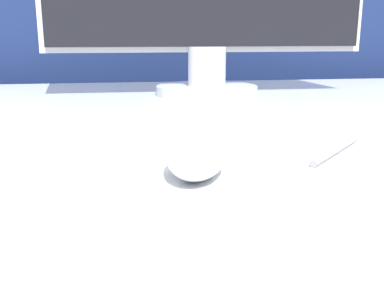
# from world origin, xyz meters

# --- Properties ---
(partition_panel) EXTENTS (5.00, 0.03, 1.27)m
(partition_panel) POSITION_xyz_m (0.00, 0.69, 0.63)
(partition_panel) COLOR navy
(partition_panel) RESTS_ON ground_plane
(computer_mouse_near) EXTENTS (0.08, 0.12, 0.04)m
(computer_mouse_near) POSITION_xyz_m (-0.04, -0.29, 0.74)
(computer_mouse_near) COLOR white
(computer_mouse_near) RESTS_ON desk
(keyboard) EXTENTS (0.39, 0.18, 0.02)m
(keyboard) POSITION_xyz_m (-0.03, -0.11, 0.73)
(keyboard) COLOR white
(keyboard) RESTS_ON desk
(pen) EXTENTS (0.10, 0.10, 0.01)m
(pen) POSITION_xyz_m (0.12, -0.24, 0.73)
(pen) COLOR #99999E
(pen) RESTS_ON desk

